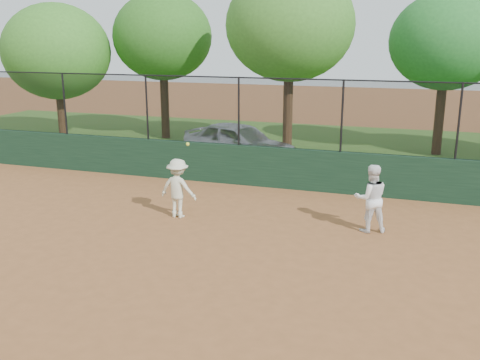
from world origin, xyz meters
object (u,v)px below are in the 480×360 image
(parked_car, at_px, (239,143))
(tree_0, at_px, (56,52))
(tree_1, at_px, (162,37))
(player_second, at_px, (371,198))
(tree_3, at_px, (447,42))
(tree_2, at_px, (290,25))
(player_main, at_px, (178,188))

(parked_car, xyz_separation_m, tree_0, (-8.63, 1.80, 2.99))
(tree_0, xyz_separation_m, tree_1, (4.05, 1.75, 0.61))
(player_second, bearing_deg, tree_1, -63.80)
(player_second, bearing_deg, tree_3, -120.12)
(tree_1, bearing_deg, tree_2, -13.08)
(parked_car, bearing_deg, tree_0, 96.92)
(parked_car, relative_size, tree_0, 0.74)
(tree_0, relative_size, tree_2, 0.84)
(tree_1, xyz_separation_m, tree_2, (5.80, -1.35, 0.40))
(tree_0, height_order, tree_1, tree_1)
(player_second, bearing_deg, tree_0, -48.63)
(tree_2, bearing_deg, tree_1, 166.92)
(tree_0, bearing_deg, tree_3, 7.13)
(player_main, bearing_deg, parked_car, 94.38)
(player_second, relative_size, player_main, 0.80)
(parked_car, bearing_deg, tree_3, -42.15)
(player_main, xyz_separation_m, tree_2, (0.75, 8.28, 3.98))
(tree_0, bearing_deg, player_second, -28.49)
(player_second, relative_size, tree_3, 0.26)
(tree_2, bearing_deg, tree_3, 15.46)
(player_main, height_order, tree_0, tree_0)
(player_main, bearing_deg, tree_0, 139.12)
(player_second, xyz_separation_m, player_main, (-4.56, -0.46, -0.05))
(parked_car, relative_size, tree_3, 0.71)
(player_main, bearing_deg, tree_2, 84.80)
(player_second, relative_size, tree_0, 0.27)
(tree_2, bearing_deg, player_second, -64.05)
(parked_car, height_order, tree_2, tree_2)
(parked_car, relative_size, player_main, 2.15)
(player_main, distance_m, tree_0, 12.39)
(parked_car, distance_m, tree_0, 9.31)
(parked_car, height_order, tree_1, tree_1)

